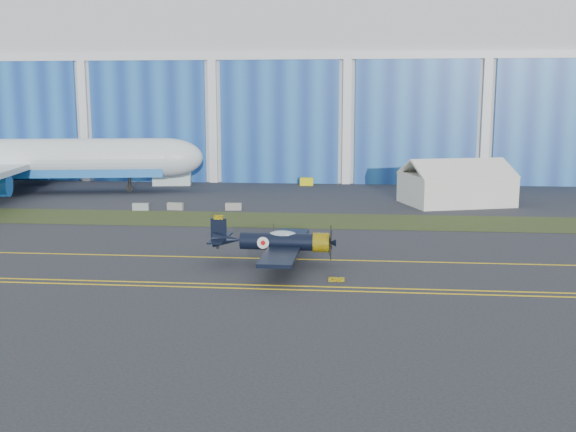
# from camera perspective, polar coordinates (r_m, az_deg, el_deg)

# --- Properties ---
(ground) EXTENTS (260.00, 260.00, 0.00)m
(ground) POSITION_cam_1_polar(r_m,az_deg,el_deg) (66.63, -14.89, -2.22)
(ground) COLOR #2E3037
(ground) RESTS_ON ground
(grass_median) EXTENTS (260.00, 10.00, 0.02)m
(grass_median) POSITION_cam_1_polar(r_m,az_deg,el_deg) (79.66, -11.41, -0.15)
(grass_median) COLOR #475128
(grass_median) RESTS_ON ground
(hangar) EXTENTS (220.00, 45.70, 30.00)m
(hangar) POSITION_cam_1_polar(r_m,az_deg,el_deg) (134.85, -4.41, 10.33)
(hangar) COLOR silver
(hangar) RESTS_ON ground
(taxiway_centreline) EXTENTS (200.00, 0.20, 0.02)m
(taxiway_centreline) POSITION_cam_1_polar(r_m,az_deg,el_deg) (62.08, -16.48, -3.14)
(taxiway_centreline) COLOR yellow
(taxiway_centreline) RESTS_ON ground
(edge_line_near) EXTENTS (80.00, 0.20, 0.02)m
(edge_line_near) POSITION_cam_1_polar(r_m,az_deg,el_deg) (53.66, -20.26, -5.34)
(edge_line_near) COLOR yellow
(edge_line_near) RESTS_ON ground
(edge_line_far) EXTENTS (80.00, 0.20, 0.02)m
(edge_line_far) POSITION_cam_1_polar(r_m,az_deg,el_deg) (54.53, -19.81, -5.08)
(edge_line_far) COLOR yellow
(edge_line_far) RESTS_ON ground
(guard_board_right) EXTENTS (1.20, 0.15, 0.35)m
(guard_board_right) POSITION_cam_1_polar(r_m,az_deg,el_deg) (50.82, 4.12, -5.38)
(guard_board_right) COLOR yellow
(guard_board_right) RESTS_ON ground
(warbird) EXTENTS (11.95, 14.30, 4.17)m
(warbird) POSITION_cam_1_polar(r_m,az_deg,el_deg) (55.49, -0.89, -2.17)
(warbird) COLOR black
(warbird) RESTS_ON ground
(jetliner) EXTENTS (73.75, 65.82, 22.64)m
(jetliner) POSITION_cam_1_polar(r_m,az_deg,el_deg) (106.86, -23.13, 7.82)
(jetliner) COLOR silver
(jetliner) RESTS_ON ground
(tent) EXTENTS (15.34, 13.08, 6.07)m
(tent) POSITION_cam_1_polar(r_m,az_deg,el_deg) (90.90, 14.06, 2.87)
(tent) COLOR white
(tent) RESTS_ON ground
(shipping_container) EXTENTS (6.32, 3.34, 2.61)m
(shipping_container) POSITION_cam_1_polar(r_m,az_deg,el_deg) (110.30, -9.80, 3.26)
(shipping_container) COLOR silver
(shipping_container) RESTS_ON ground
(tug) EXTENTS (2.18, 1.41, 1.24)m
(tug) POSITION_cam_1_polar(r_m,az_deg,el_deg) (108.59, 1.58, 2.94)
(tug) COLOR yellow
(tug) RESTS_ON ground
(barrier_a) EXTENTS (2.05, 0.80, 0.90)m
(barrier_a) POSITION_cam_1_polar(r_m,az_deg,el_deg) (85.46, -12.36, 0.76)
(barrier_a) COLOR gray
(barrier_a) RESTS_ON ground
(barrier_b) EXTENTS (2.05, 0.80, 0.90)m
(barrier_b) POSITION_cam_1_polar(r_m,az_deg,el_deg) (85.03, -9.52, 0.81)
(barrier_b) COLOR gray
(barrier_b) RESTS_ON ground
(barrier_c) EXTENTS (2.05, 0.79, 0.90)m
(barrier_c) POSITION_cam_1_polar(r_m,az_deg,el_deg) (83.92, -4.64, 0.80)
(barrier_c) COLOR gray
(barrier_c) RESTS_ON ground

